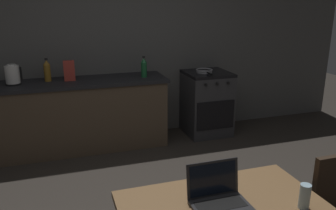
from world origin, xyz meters
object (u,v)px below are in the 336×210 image
drinking_glass (305,196)px  bottle_b (47,70)px  electric_kettle (13,75)px  laptop (219,198)px  cereal_box (69,71)px  stove_oven (207,103)px  frying_pan (205,71)px  bottle (144,67)px

drinking_glass → bottle_b: bottle_b is taller
electric_kettle → drinking_glass: bearing=-59.3°
laptop → cereal_box: (-0.66, 2.77, 0.25)m
stove_oven → frying_pan: frying_pan is taller
electric_kettle → cereal_box: cereal_box is taller
stove_oven → bottle: 1.08m
drinking_glass → bottle: bearing=93.7°
laptop → electric_kettle: 3.05m
electric_kettle → drinking_glass: electric_kettle is taller
frying_pan → bottle_b: 2.03m
laptop → electric_kettle: bearing=121.2°
laptop → electric_kettle: (-1.30, 2.75, 0.24)m
stove_oven → laptop: (-1.16, -2.74, 0.32)m
electric_kettle → drinking_glass: (1.74, -2.92, -0.21)m
electric_kettle → bottle_b: bottle_b is taller
stove_oven → bottle: (-0.91, -0.05, 0.57)m
drinking_glass → laptop: bearing=158.5°
stove_oven → bottle_b: bottle_b is taller
laptop → cereal_box: cereal_box is taller
drinking_glass → cereal_box: (-1.10, 2.94, 0.22)m
bottle → cereal_box: bearing=175.6°
stove_oven → drinking_glass: size_ratio=6.20×
frying_pan → drinking_glass: frying_pan is taller
laptop → frying_pan: size_ratio=0.80×
frying_pan → electric_kettle: bearing=179.3°
electric_kettle → laptop: bearing=-64.7°
frying_pan → drinking_glass: bearing=-103.0°
bottle → drinking_glass: 2.88m
bottle → drinking_glass: bearing=-86.3°
electric_kettle → frying_pan: bearing=-0.7°
stove_oven → cereal_box: 1.92m
frying_pan → bottle_b: bearing=176.9°
stove_oven → laptop: laptop is taller
frying_pan → bottle_b: (-2.02, 0.11, 0.11)m
frying_pan → bottle_b: bottle_b is taller
stove_oven → laptop: size_ratio=2.77×
electric_kettle → cereal_box: size_ratio=0.97×
bottle → drinking_glass: size_ratio=1.86×
bottle → frying_pan: size_ratio=0.67×
stove_oven → bottle_b: bearing=177.7°
electric_kettle → cereal_box: (0.63, 0.02, 0.01)m
bottle → bottle_b: (-1.17, 0.13, 0.01)m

